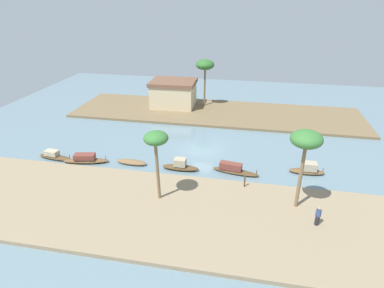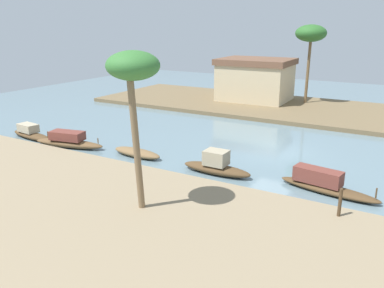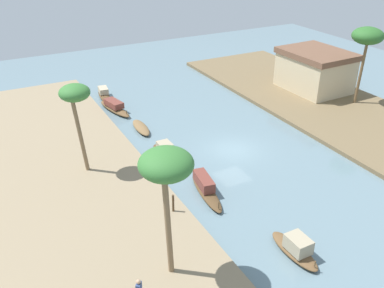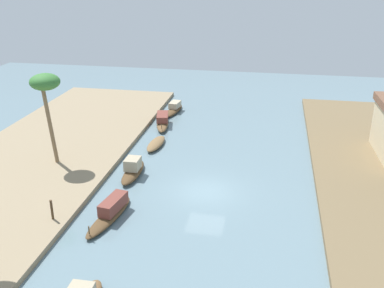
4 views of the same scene
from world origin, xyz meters
The scene contains 15 objects.
river_water centered at (0.00, 0.00, 0.00)m, with size 70.34×70.34×0.00m, color slate.
riverbank_left centered at (0.00, -13.10, 0.17)m, with size 44.14×12.02×0.35m, color #937F60.
riverbank_right centered at (0.00, 13.10, 0.17)m, with size 44.14×12.02×0.35m, color brown.
sampan_with_red_awning centered at (-6.96, -5.20, 0.24)m, with size 3.54×1.25×0.48m.
sampan_with_tall_canopy centered at (11.86, -3.56, 0.47)m, with size 3.62×1.18×1.27m.
sampan_midstream centered at (-16.00, -5.71, 0.36)m, with size 4.45×1.53×1.00m.
sampan_downstream_large centered at (-1.39, -5.40, 0.46)m, with size 3.99×1.10×1.32m.
sampan_foreground centered at (4.24, -4.98, 0.42)m, with size 5.00×1.76×1.11m.
sampan_near_left_bank centered at (-12.08, -5.91, 0.42)m, with size 5.14×2.07×1.07m.
person_on_near_bank centered at (11.47, -12.59, 1.07)m, with size 0.48×0.48×1.67m.
mooring_post centered at (5.50, -8.00, 0.95)m, with size 0.14×0.14×1.20m, color #4C3823.
palm_tree_left_near centered at (-1.95, -11.56, 6.09)m, with size 2.09×2.09×6.57m.
palm_tree_left_far centered at (10.06, -10.40, 6.60)m, with size 2.57×2.57×7.14m.
palm_tree_right_tall centered at (-2.24, 15.86, 6.86)m, with size 2.93×2.93×7.44m.
riverside_building centered at (-7.15, 14.69, 2.46)m, with size 7.26×5.91×4.16m.
Camera 1 is at (5.76, -35.23, 17.28)m, focal length 30.65 mm.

